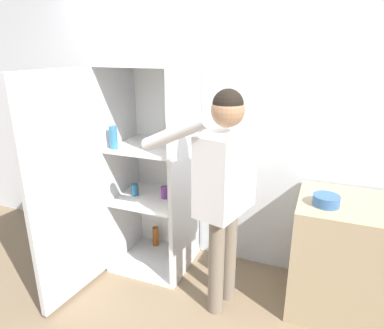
% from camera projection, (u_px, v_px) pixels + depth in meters
% --- Properties ---
extents(ground_plane, '(12.00, 12.00, 0.00)m').
position_uv_depth(ground_plane, '(156.00, 315.00, 2.58)').
color(ground_plane, '#7A664C').
extents(wall_back, '(7.00, 0.06, 2.55)m').
position_uv_depth(wall_back, '(202.00, 123.00, 3.03)').
color(wall_back, silver).
rests_on(wall_back, ground_plane).
extents(refrigerator, '(0.77, 1.28, 1.81)m').
position_uv_depth(refrigerator, '(137.00, 173.00, 2.89)').
color(refrigerator, silver).
rests_on(refrigerator, ground_plane).
extents(person, '(0.74, 0.59, 1.67)m').
position_uv_depth(person, '(224.00, 179.00, 2.37)').
color(person, '#726656').
rests_on(person, ground_plane).
extents(counter, '(0.65, 0.65, 0.88)m').
position_uv_depth(counter, '(339.00, 256.00, 2.55)').
color(counter, tan).
rests_on(counter, ground_plane).
extents(bowl, '(0.18, 0.18, 0.07)m').
position_uv_depth(bowl, '(326.00, 200.00, 2.34)').
color(bowl, '#335B8E').
rests_on(bowl, counter).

